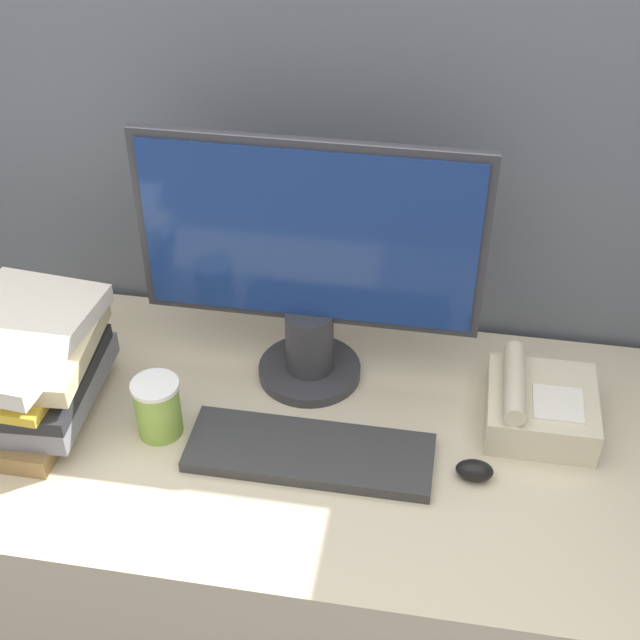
{
  "coord_description": "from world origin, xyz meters",
  "views": [
    {
      "loc": [
        0.15,
        -0.74,
        1.81
      ],
      "look_at": [
        -0.04,
        0.36,
        0.96
      ],
      "focal_mm": 50.0,
      "sensor_mm": 36.0,
      "label": 1
    }
  ],
  "objects_px": {
    "coffee_cup": "(158,408)",
    "desk_telephone": "(538,406)",
    "mouse": "(475,470)",
    "book_stack": "(25,369)",
    "monitor": "(309,268)",
    "keyboard": "(310,453)"
  },
  "relations": [
    {
      "from": "monitor",
      "to": "book_stack",
      "type": "xyz_separation_m",
      "value": [
        -0.45,
        -0.18,
        -0.14
      ]
    },
    {
      "from": "mouse",
      "to": "desk_telephone",
      "type": "relative_size",
      "value": 0.32
    },
    {
      "from": "mouse",
      "to": "book_stack",
      "type": "bearing_deg",
      "value": 177.82
    },
    {
      "from": "keyboard",
      "to": "coffee_cup",
      "type": "bearing_deg",
      "value": 176.15
    },
    {
      "from": "mouse",
      "to": "monitor",
      "type": "bearing_deg",
      "value": 145.74
    },
    {
      "from": "monitor",
      "to": "keyboard",
      "type": "xyz_separation_m",
      "value": [
        0.04,
        -0.21,
        -0.22
      ]
    },
    {
      "from": "coffee_cup",
      "to": "desk_telephone",
      "type": "distance_m",
      "value": 0.64
    },
    {
      "from": "coffee_cup",
      "to": "book_stack",
      "type": "relative_size",
      "value": 0.33
    },
    {
      "from": "monitor",
      "to": "keyboard",
      "type": "relative_size",
      "value": 1.44
    },
    {
      "from": "keyboard",
      "to": "mouse",
      "type": "height_order",
      "value": "mouse"
    },
    {
      "from": "keyboard",
      "to": "desk_telephone",
      "type": "relative_size",
      "value": 2.14
    },
    {
      "from": "monitor",
      "to": "desk_telephone",
      "type": "bearing_deg",
      "value": -8.63
    },
    {
      "from": "coffee_cup",
      "to": "desk_telephone",
      "type": "height_order",
      "value": "coffee_cup"
    },
    {
      "from": "coffee_cup",
      "to": "book_stack",
      "type": "xyz_separation_m",
      "value": [
        -0.23,
        0.01,
        0.04
      ]
    },
    {
      "from": "keyboard",
      "to": "book_stack",
      "type": "height_order",
      "value": "book_stack"
    },
    {
      "from": "monitor",
      "to": "desk_telephone",
      "type": "xyz_separation_m",
      "value": [
        0.41,
        -0.06,
        -0.19
      ]
    },
    {
      "from": "mouse",
      "to": "desk_telephone",
      "type": "bearing_deg",
      "value": 55.54
    },
    {
      "from": "monitor",
      "to": "book_stack",
      "type": "bearing_deg",
      "value": -158.51
    },
    {
      "from": "mouse",
      "to": "book_stack",
      "type": "xyz_separation_m",
      "value": [
        -0.76,
        0.03,
        0.08
      ]
    },
    {
      "from": "monitor",
      "to": "coffee_cup",
      "type": "distance_m",
      "value": 0.34
    },
    {
      "from": "monitor",
      "to": "coffee_cup",
      "type": "xyz_separation_m",
      "value": [
        -0.22,
        -0.19,
        -0.18
      ]
    },
    {
      "from": "mouse",
      "to": "coffee_cup",
      "type": "height_order",
      "value": "coffee_cup"
    }
  ]
}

